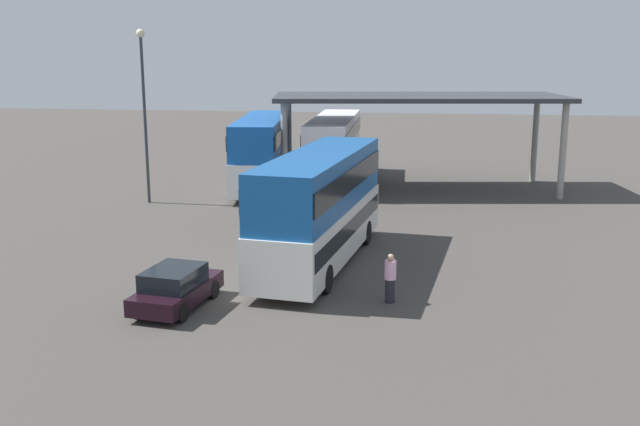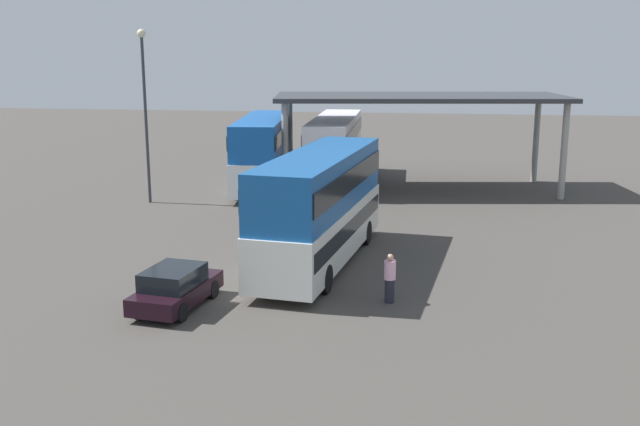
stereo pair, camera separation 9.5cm
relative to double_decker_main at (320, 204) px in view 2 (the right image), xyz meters
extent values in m
plane|color=#45413C|center=(-1.35, -3.37, -2.35)|extent=(140.00, 140.00, 0.00)
cube|color=silver|center=(0.00, -0.01, -1.05)|extent=(3.82, 10.79, 1.89)
cube|color=#144E94|center=(0.00, -0.01, 0.92)|extent=(3.72, 10.58, 2.05)
cube|color=black|center=(0.00, -0.01, -0.83)|extent=(3.80, 10.38, 0.64)
cube|color=black|center=(0.00, -0.01, 1.02)|extent=(3.80, 10.38, 0.82)
cube|color=black|center=(0.68, 5.17, -0.77)|extent=(2.09, 0.37, 1.13)
cube|color=orange|center=(0.68, 5.17, 0.14)|extent=(1.72, 0.30, 0.36)
cylinder|color=black|center=(-0.68, 3.38, -1.85)|extent=(0.41, 1.03, 1.00)
cylinder|color=black|center=(1.53, 3.09, -1.85)|extent=(0.41, 1.03, 1.00)
cylinder|color=black|center=(-1.53, -3.11, -1.85)|extent=(0.41, 1.03, 1.00)
cylinder|color=black|center=(0.67, -3.40, -1.85)|extent=(0.41, 1.03, 1.00)
cube|color=black|center=(-3.86, -5.42, -1.85)|extent=(2.15, 3.87, 0.55)
cube|color=black|center=(-3.89, -5.60, -1.29)|extent=(1.78, 2.22, 0.58)
cylinder|color=black|center=(-4.42, -4.19, -2.05)|extent=(0.29, 0.62, 0.60)
cylinder|color=black|center=(-2.97, -4.41, -2.05)|extent=(0.29, 0.62, 0.60)
cylinder|color=black|center=(-4.76, -6.44, -2.05)|extent=(0.29, 0.62, 0.60)
cylinder|color=black|center=(-3.31, -6.65, -2.05)|extent=(0.29, 0.62, 0.60)
cube|color=white|center=(-5.50, 14.78, -1.08)|extent=(3.49, 10.63, 1.83)
cube|color=#1353A9|center=(-5.50, 14.78, 0.82)|extent=(3.39, 10.42, 1.98)
cube|color=black|center=(-5.50, 14.78, -0.86)|extent=(3.49, 10.22, 0.62)
cube|color=black|center=(-5.50, 14.78, 0.92)|extent=(3.49, 10.22, 0.79)
cube|color=black|center=(-6.00, 19.92, -0.81)|extent=(2.13, 0.30, 1.10)
cube|color=orange|center=(-6.00, 19.92, 0.07)|extent=(1.75, 0.25, 0.36)
cylinder|color=black|center=(-6.94, 17.89, -1.85)|extent=(0.37, 1.02, 1.00)
cylinder|color=black|center=(-4.68, 18.11, -1.85)|extent=(0.37, 1.02, 1.00)
cylinder|color=black|center=(-6.32, 11.44, -1.85)|extent=(0.37, 1.02, 1.00)
cylinder|color=black|center=(-4.07, 11.66, -1.85)|extent=(0.37, 1.02, 1.00)
cube|color=navy|center=(-1.56, 17.08, -1.11)|extent=(2.63, 11.60, 1.77)
cube|color=white|center=(-1.56, 17.08, 0.72)|extent=(2.55, 11.37, 1.91)
cube|color=black|center=(-1.56, 17.08, -0.90)|extent=(2.66, 11.14, 0.60)
cube|color=black|center=(-1.56, 17.08, 0.82)|extent=(2.66, 11.14, 0.76)
cube|color=black|center=(-1.66, 22.80, -0.85)|extent=(2.06, 0.14, 1.06)
cube|color=orange|center=(-1.66, 22.80, 0.00)|extent=(1.70, 0.11, 0.36)
cylinder|color=black|center=(-2.72, 20.65, -1.85)|extent=(0.30, 1.00, 1.00)
cylinder|color=black|center=(-0.53, 20.68, -1.85)|extent=(0.30, 1.00, 1.00)
cylinder|color=black|center=(-2.59, 13.48, -1.85)|extent=(0.30, 1.00, 1.00)
cylinder|color=black|center=(-0.40, 13.52, -1.85)|extent=(0.30, 1.00, 1.00)
cube|color=#33353A|center=(3.50, 15.59, 3.02)|extent=(17.08, 8.69, 0.25)
cylinder|color=#9E9B93|center=(10.63, 19.26, 0.27)|extent=(0.36, 0.36, 5.24)
cylinder|color=#9E9B93|center=(11.36, 14.00, 0.27)|extent=(0.36, 0.36, 5.24)
cylinder|color=#9E9B93|center=(-4.36, 17.18, 0.27)|extent=(0.36, 0.36, 5.24)
cylinder|color=#9E9B93|center=(-3.64, 11.92, 0.27)|extent=(0.36, 0.36, 5.24)
cylinder|color=#33353A|center=(-10.67, 9.89, 2.00)|extent=(0.16, 0.16, 8.69)
sphere|color=beige|center=(-10.67, 9.89, 6.49)|extent=(0.44, 0.44, 0.44)
cylinder|color=#262633|center=(2.87, -4.01, -1.95)|extent=(0.32, 0.32, 0.79)
cylinder|color=#FCBAD8|center=(2.87, -4.01, -1.24)|extent=(0.38, 0.38, 0.63)
sphere|color=tan|center=(2.87, -4.01, -0.82)|extent=(0.22, 0.22, 0.22)
camera|label=1|loc=(3.75, -26.63, 5.79)|focal=40.79mm
camera|label=2|loc=(3.84, -26.62, 5.79)|focal=40.79mm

